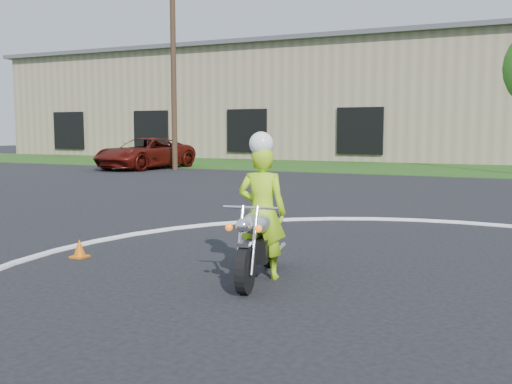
% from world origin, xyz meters
% --- Properties ---
extents(grass_strip, '(120.00, 10.00, 0.02)m').
position_xyz_m(grass_strip, '(0.00, 27.00, 0.01)').
color(grass_strip, '#1E4714').
rests_on(grass_strip, ground).
extents(primary_motorcycle, '(0.73, 2.09, 1.10)m').
position_xyz_m(primary_motorcycle, '(-2.12, 2.83, 0.54)').
color(primary_motorcycle, black).
rests_on(primary_motorcycle, ground).
extents(rider_primary_grp, '(0.75, 0.56, 2.05)m').
position_xyz_m(rider_primary_grp, '(-2.13, 2.96, 0.99)').
color(rider_primary_grp, '#A8E818').
rests_on(rider_primary_grp, ground).
extents(pickup_grp, '(3.41, 6.19, 1.64)m').
position_xyz_m(pickup_grp, '(-16.89, 21.06, 0.82)').
color(pickup_grp, '#4E0E08').
rests_on(pickup_grp, ground).
extents(warehouse, '(41.00, 17.00, 8.30)m').
position_xyz_m(warehouse, '(-18.00, 39.99, 4.16)').
color(warehouse, tan).
rests_on(warehouse, ground).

